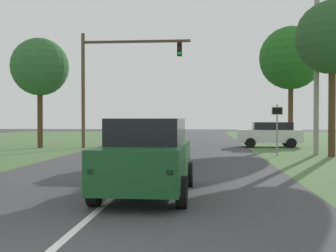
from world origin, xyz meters
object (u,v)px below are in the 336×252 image
at_px(oak_tree_right, 291,58).
at_px(extra_tree_1, 40,67).
at_px(traffic_light, 111,72).
at_px(red_suv_near, 148,155).
at_px(extra_tree_2, 332,38).
at_px(pickup_truck_lead, 149,142).
at_px(keep_moving_sign, 277,123).
at_px(crossing_suv_far, 270,134).
at_px(utility_pole_right, 316,71).

distance_m(oak_tree_right, extra_tree_1, 18.02).
bearing_deg(traffic_light, red_suv_near, -74.22).
relative_size(extra_tree_1, extra_tree_2, 0.91).
relative_size(pickup_truck_lead, keep_moving_sign, 2.00).
xyz_separation_m(keep_moving_sign, oak_tree_right, (2.51, 9.14, 4.70)).
bearing_deg(extra_tree_2, pickup_truck_lead, -153.38).
distance_m(red_suv_near, pickup_truck_lead, 7.24).
relative_size(red_suv_near, crossing_suv_far, 1.12).
bearing_deg(extra_tree_1, oak_tree_right, 13.74).
relative_size(traffic_light, keep_moving_sign, 2.80).
distance_m(traffic_light, extra_tree_2, 13.96).
bearing_deg(pickup_truck_lead, extra_tree_1, 132.02).
relative_size(pickup_truck_lead, extra_tree_2, 0.68).
bearing_deg(extra_tree_1, traffic_light, 1.57).
bearing_deg(extra_tree_2, extra_tree_1, 163.73).
bearing_deg(red_suv_near, traffic_light, 105.78).
height_order(pickup_truck_lead, keep_moving_sign, keep_moving_sign).
height_order(traffic_light, keep_moving_sign, traffic_light).
relative_size(traffic_light, crossing_suv_far, 1.76).
distance_m(traffic_light, extra_tree_1, 4.86).
height_order(pickup_truck_lead, utility_pole_right, utility_pole_right).
height_order(extra_tree_1, extra_tree_2, extra_tree_2).
bearing_deg(keep_moving_sign, pickup_truck_lead, -142.40).
bearing_deg(crossing_suv_far, extra_tree_1, -172.24).
xyz_separation_m(crossing_suv_far, extra_tree_1, (-15.64, -2.13, 4.54)).
height_order(utility_pole_right, extra_tree_2, utility_pole_right).
xyz_separation_m(traffic_light, utility_pole_right, (12.36, -4.19, -0.49)).
xyz_separation_m(traffic_light, keep_moving_sign, (10.13, -5.00, -3.33)).
relative_size(pickup_truck_lead, traffic_light, 0.71).
bearing_deg(utility_pole_right, traffic_light, 161.26).
bearing_deg(oak_tree_right, traffic_light, -161.86).
bearing_deg(keep_moving_sign, oak_tree_right, 74.63).
height_order(red_suv_near, utility_pole_right, utility_pole_right).
height_order(red_suv_near, extra_tree_1, extra_tree_1).
bearing_deg(extra_tree_1, crossing_suv_far, 7.76).
distance_m(pickup_truck_lead, traffic_light, 11.32).
bearing_deg(extra_tree_2, red_suv_near, -124.64).
bearing_deg(traffic_light, oak_tree_right, 18.14).
distance_m(red_suv_near, oak_tree_right, 23.18).
height_order(keep_moving_sign, utility_pole_right, utility_pole_right).
bearing_deg(traffic_light, crossing_suv_far, 10.49).
distance_m(utility_pole_right, extra_tree_1, 17.69).
bearing_deg(keep_moving_sign, traffic_light, 153.73).
bearing_deg(crossing_suv_far, utility_pole_right, -75.88).
height_order(red_suv_near, extra_tree_2, extra_tree_2).
distance_m(pickup_truck_lead, crossing_suv_far, 13.69).
distance_m(red_suv_near, utility_pole_right, 15.28).
bearing_deg(crossing_suv_far, keep_moving_sign, -95.51).
relative_size(keep_moving_sign, utility_pole_right, 0.30).
distance_m(extra_tree_1, extra_tree_2, 18.46).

